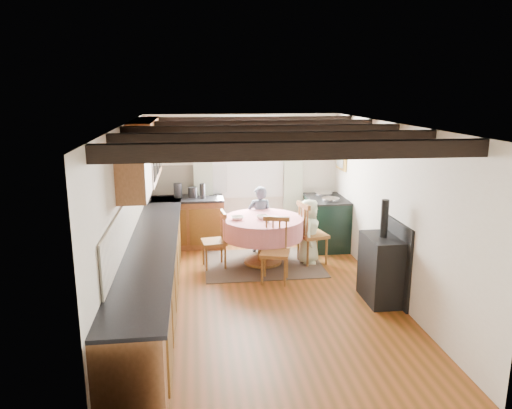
{
  "coord_description": "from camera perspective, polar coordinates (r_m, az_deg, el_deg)",
  "views": [
    {
      "loc": [
        -0.9,
        -6.24,
        2.85
      ],
      "look_at": [
        0.0,
        0.8,
        1.15
      ],
      "focal_mm": 33.98,
      "sensor_mm": 36.0,
      "label": 1
    }
  ],
  "objects": [
    {
      "name": "bowl_a",
      "position": [
        7.8,
        -2.21,
        -1.59
      ],
      "size": [
        0.25,
        0.25,
        0.05
      ],
      "primitive_type": "imported",
      "rotation": [
        0.0,
        0.0,
        1.8
      ],
      "color": "silver",
      "rests_on": "dining_table"
    },
    {
      "name": "dining_table",
      "position": [
        8.01,
        0.81,
        -4.34
      ],
      "size": [
        1.32,
        1.32,
        0.8
      ],
      "primitive_type": null,
      "color": "pink",
      "rests_on": "floor"
    },
    {
      "name": "base_cabinet_back",
      "position": [
        9.01,
        -7.99,
        -2.17
      ],
      "size": [
        1.3,
        0.6,
        0.88
      ],
      "primitive_type": "cube",
      "color": "brown",
      "rests_on": "floor"
    },
    {
      "name": "splash_left",
      "position": [
        6.8,
        -14.5,
        -1.01
      ],
      "size": [
        0.02,
        4.5,
        0.55
      ],
      "primitive_type": "cube",
      "color": "beige",
      "rests_on": "wall_left"
    },
    {
      "name": "window_frame",
      "position": [
        9.11,
        -0.93,
        5.58
      ],
      "size": [
        1.34,
        0.03,
        1.54
      ],
      "primitive_type": "cube",
      "color": "white",
      "rests_on": "wall_back"
    },
    {
      "name": "wall_cabinet_glass",
      "position": [
        7.52,
        -12.88,
        6.27
      ],
      "size": [
        0.34,
        1.8,
        0.9
      ],
      "primitive_type": "cube",
      "color": "brown",
      "rests_on": "wall_left"
    },
    {
      "name": "child_right",
      "position": [
        8.1,
        6.24,
        -3.15
      ],
      "size": [
        0.49,
        0.61,
        1.09
      ],
      "primitive_type": "imported",
      "rotation": [
        0.0,
        0.0,
        1.26
      ],
      "color": "silver",
      "rests_on": "floor"
    },
    {
      "name": "chair_near",
      "position": [
        7.27,
        2.24,
        -5.47
      ],
      "size": [
        0.53,
        0.54,
        0.98
      ],
      "primitive_type": null,
      "rotation": [
        0.0,
        0.0,
        -0.28
      ],
      "color": "brown",
      "rests_on": "floor"
    },
    {
      "name": "worktop_left",
      "position": [
        6.56,
        -12.06,
        -4.12
      ],
      "size": [
        0.64,
        5.3,
        0.04
      ],
      "primitive_type": "cube",
      "color": "black",
      "rests_on": "base_cabinet_left"
    },
    {
      "name": "cup",
      "position": [
        7.63,
        1.3,
        -1.76
      ],
      "size": [
        0.12,
        0.12,
        0.1
      ],
      "primitive_type": "imported",
      "rotation": [
        0.0,
        0.0,
        1.39
      ],
      "color": "silver",
      "rests_on": "dining_table"
    },
    {
      "name": "canister_wide",
      "position": [
        8.9,
        -7.46,
        1.45
      ],
      "size": [
        0.17,
        0.17,
        0.19
      ],
      "primitive_type": "cylinder",
      "color": "#262628",
      "rests_on": "worktop_back"
    },
    {
      "name": "window_pane",
      "position": [
        9.12,
        -0.93,
        5.59
      ],
      "size": [
        1.2,
        0.01,
        1.4
      ],
      "primitive_type": "cube",
      "color": "white",
      "rests_on": "wall_back"
    },
    {
      "name": "beam_d",
      "position": [
        7.31,
        -0.2,
        9.24
      ],
      "size": [
        3.6,
        0.16,
        0.16
      ],
      "primitive_type": "cube",
      "color": "black",
      "rests_on": "ceiling"
    },
    {
      "name": "beam_e",
      "position": [
        8.3,
        -1.07,
        9.74
      ],
      "size": [
        3.6,
        0.16,
        0.16
      ],
      "primitive_type": "cube",
      "color": "black",
      "rests_on": "ceiling"
    },
    {
      "name": "wall_right",
      "position": [
        6.99,
        15.66,
        -0.68
      ],
      "size": [
        0.0,
        5.5,
        2.4
      ],
      "primitive_type": "cube",
      "color": "silver",
      "rests_on": "ground"
    },
    {
      "name": "beam_b",
      "position": [
        5.34,
        2.48,
        7.68
      ],
      "size": [
        3.6,
        0.16,
        0.16
      ],
      "primitive_type": "cube",
      "color": "black",
      "rests_on": "ceiling"
    },
    {
      "name": "rug",
      "position": [
        8.14,
        0.8,
        -6.97
      ],
      "size": [
        1.93,
        1.5,
        0.01
      ],
      "primitive_type": "cube",
      "color": "#483B29",
      "rests_on": "floor"
    },
    {
      "name": "curtain_right",
      "position": [
        9.24,
        4.39,
        2.52
      ],
      "size": [
        0.35,
        0.1,
        2.1
      ],
      "primitive_type": "cube",
      "color": "#B5BBA9",
      "rests_on": "wall_back"
    },
    {
      "name": "curtain_left",
      "position": [
        9.06,
        -6.21,
        2.25
      ],
      "size": [
        0.35,
        0.1,
        2.1
      ],
      "primitive_type": "cube",
      "color": "#B5BBA9",
      "rests_on": "wall_back"
    },
    {
      "name": "wall_cabinet_solid",
      "position": [
        6.05,
        -14.15,
        4.05
      ],
      "size": [
        0.34,
        0.9,
        0.7
      ],
      "primitive_type": "cube",
      "color": "brown",
      "rests_on": "wall_left"
    },
    {
      "name": "child_far",
      "position": [
        8.56,
        0.44,
        -1.77
      ],
      "size": [
        0.46,
        0.32,
        1.2
      ],
      "primitive_type": "imported",
      "rotation": [
        0.0,
        0.0,
        3.22
      ],
      "color": "#3E4957",
      "rests_on": "floor"
    },
    {
      "name": "canister_slim",
      "position": [
        8.79,
        -6.32,
        1.6
      ],
      "size": [
        0.1,
        0.1,
        0.27
      ],
      "primitive_type": "cylinder",
      "color": "#262628",
      "rests_on": "worktop_back"
    },
    {
      "name": "chair_right",
      "position": [
        8.12,
        6.69,
        -3.29
      ],
      "size": [
        0.55,
        0.54,
        1.04
      ],
      "primitive_type": null,
      "rotation": [
        0.0,
        0.0,
        1.79
      ],
      "color": "brown",
      "rests_on": "floor"
    },
    {
      "name": "wall_plate",
      "position": [
        9.24,
        4.98,
        6.27
      ],
      "size": [
        0.3,
        0.02,
        0.3
      ],
      "primitive_type": "cylinder",
      "rotation": [
        1.57,
        0.0,
        0.0
      ],
      "color": "silver",
      "rests_on": "wall_back"
    },
    {
      "name": "base_cabinet_left",
      "position": [
        6.71,
        -12.03,
        -7.88
      ],
      "size": [
        0.6,
        5.3,
        0.88
      ],
      "primitive_type": "cube",
      "color": "brown",
      "rests_on": "floor"
    },
    {
      "name": "beam_a",
      "position": [
        4.36,
        4.72,
        6.35
      ],
      "size": [
        3.6,
        0.16,
        0.16
      ],
      "primitive_type": "cube",
      "color": "black",
      "rests_on": "ceiling"
    },
    {
      "name": "bowl_b",
      "position": [
        7.83,
        0.75,
        -1.5
      ],
      "size": [
        0.24,
        0.24,
        0.06
      ],
      "primitive_type": "imported",
      "rotation": [
        0.0,
        0.0,
        1.31
      ],
      "color": "silver",
      "rests_on": "dining_table"
    },
    {
      "name": "wall_picture",
      "position": [
        9.02,
        10.05,
        5.94
      ],
      "size": [
        0.04,
        0.5,
        0.6
      ],
      "primitive_type": "cube",
      "color": "gold",
      "rests_on": "wall_right"
    },
    {
      "name": "wall_left",
      "position": [
        6.51,
        -14.99,
        -1.66
      ],
      "size": [
        0.0,
        5.5,
        2.4
      ],
      "primitive_type": "cube",
      "color": "silver",
      "rests_on": "ground"
    },
    {
      "name": "canister_tall",
      "position": [
        8.91,
        -9.19,
        1.65
      ],
      "size": [
        0.15,
        0.15,
        0.26
      ],
      "primitive_type": "cylinder",
      "color": "#262628",
      "rests_on": "worktop_back"
    },
    {
      "name": "ceiling",
      "position": [
        6.32,
        0.94,
        9.4
      ],
      "size": [
        3.6,
        5.5,
        0.0
      ],
      "primitive_type": "cube",
      "color": "white",
      "rests_on": "ground"
    },
    {
      "name": "beam_c",
      "position": [
        6.32,
        0.93,
        8.58
      ],
      "size": [
        3.6,
        0.16,
        0.16
      ],
      "primitive_type": "cube",
      "color": "black",
      "rests_on": "ceiling"
    },
    {
      "name": "wall_back",
      "position": [
        9.18,
        -1.55,
        3.11
      ],
      "size": [
        3.6,
        0.0,
        2.4
      ],
      "primitive_type": "cube",
      "color": "silver",
      "rests_on": "ground"
    },
    {
      "name": "chair_left",
      "position": [
        7.89,
        -4.98,
        -4.17
      ],
      "size": [
        0.47,
        0.45,
        0.93
      ],
      "primitive_type": null,
      "rotation": [
        0.0,
        0.0,
        -1.44
      ],
      "color": "brown",
      "rests_on": "floor"
    },
    {
      "name": "aga_range",
      "position": [
        8.99,
        8.26,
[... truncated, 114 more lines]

